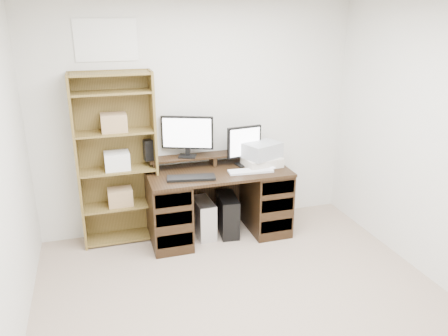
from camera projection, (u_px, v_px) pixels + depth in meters
name	position (u px, v px, depth m)	size (l,w,h in m)	color
room	(268.00, 181.00, 2.95)	(3.54, 4.04, 2.54)	tan
desk	(218.00, 202.00, 4.75)	(1.50, 0.70, 0.75)	black
riser_shelf	(213.00, 156.00, 4.79)	(1.40, 0.22, 0.12)	black
monitor_wide	(187.00, 134.00, 4.62)	(0.53, 0.24, 0.44)	black
monitor_small	(244.00, 144.00, 4.74)	(0.40, 0.17, 0.43)	black
speaker	(148.00, 150.00, 4.54)	(0.09, 0.09, 0.22)	black
keyboard_black	(191.00, 178.00, 4.38)	(0.48, 0.16, 0.03)	black
keyboard_white	(251.00, 171.00, 4.58)	(0.47, 0.14, 0.02)	silver
mouse	(272.00, 168.00, 4.65)	(0.08, 0.05, 0.03)	white
printer	(262.00, 162.00, 4.76)	(0.39, 0.29, 0.10)	beige
basket	(262.00, 150.00, 4.71)	(0.38, 0.27, 0.16)	#9CA0A6
tower_silver	(204.00, 218.00, 4.79)	(0.18, 0.41, 0.41)	silver
tower_black	(228.00, 215.00, 4.84)	(0.23, 0.45, 0.44)	black
bookshelf	(117.00, 158.00, 4.48)	(0.80, 0.30, 1.80)	brown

